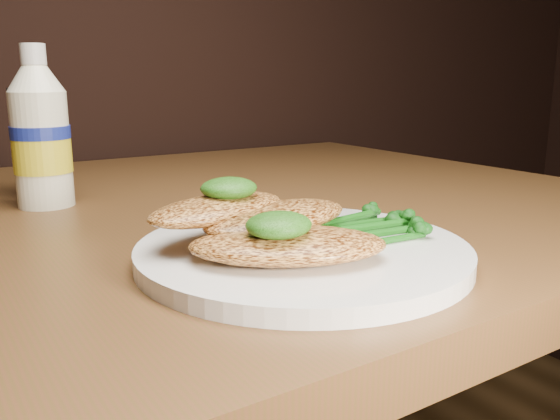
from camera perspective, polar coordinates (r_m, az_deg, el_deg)
plate at (r=0.45m, az=2.25°, el=-4.14°), size 0.26×0.26×0.01m
chicken_front at (r=0.41m, az=0.80°, el=-3.49°), size 0.16×0.13×0.02m
chicken_mid at (r=0.45m, az=-0.29°, el=-0.72°), size 0.15×0.09×0.02m
chicken_back at (r=0.45m, az=-6.11°, el=0.12°), size 0.14×0.09×0.02m
pesto_front at (r=0.40m, az=-0.13°, el=-1.48°), size 0.05×0.04×0.02m
pesto_back at (r=0.46m, az=-5.09°, el=2.16°), size 0.05×0.05×0.02m
broccolini_bundle at (r=0.48m, az=7.77°, el=-1.36°), size 0.13×0.10×0.02m
mayo_bottle at (r=0.68m, az=-22.64°, el=7.57°), size 0.08×0.08×0.17m
pepper_grinder at (r=0.76m, az=-22.99°, el=6.21°), size 0.06×0.06×0.13m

